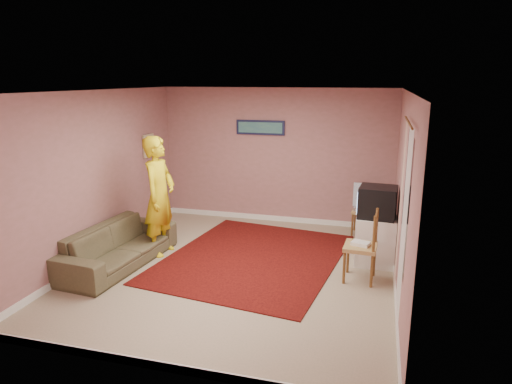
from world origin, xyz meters
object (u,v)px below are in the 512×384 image
(crt_tv, at_px, (377,202))
(sofa, at_px, (118,246))
(tv_cabinet, at_px, (375,240))
(chair_b, at_px, (361,238))
(person, at_px, (159,196))
(chair_a, at_px, (364,205))

(crt_tv, height_order, sofa, crt_tv)
(tv_cabinet, distance_m, chair_b, 0.73)
(crt_tv, xyz_separation_m, person, (-3.34, -0.44, -0.02))
(tv_cabinet, bearing_deg, chair_a, 99.54)
(chair_a, bearing_deg, tv_cabinet, -75.95)
(chair_b, bearing_deg, person, -90.57)
(chair_b, bearing_deg, chair_a, -175.73)
(crt_tv, relative_size, person, 0.31)
(sofa, bearing_deg, person, -27.14)
(person, bearing_deg, tv_cabinet, -82.50)
(tv_cabinet, distance_m, chair_a, 1.37)
(chair_b, bearing_deg, crt_tv, 167.37)
(person, bearing_deg, sofa, 147.83)
(sofa, xyz_separation_m, person, (0.40, 0.64, 0.65))
(chair_a, xyz_separation_m, sofa, (-3.53, -2.41, -0.24))
(tv_cabinet, height_order, crt_tv, crt_tv)
(chair_a, bearing_deg, chair_b, -84.64)
(chair_a, distance_m, sofa, 4.28)
(tv_cabinet, height_order, chair_a, chair_a)
(person, bearing_deg, chair_a, -60.34)
(chair_a, xyz_separation_m, person, (-3.13, -1.78, 0.41))
(tv_cabinet, bearing_deg, sofa, -164.01)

